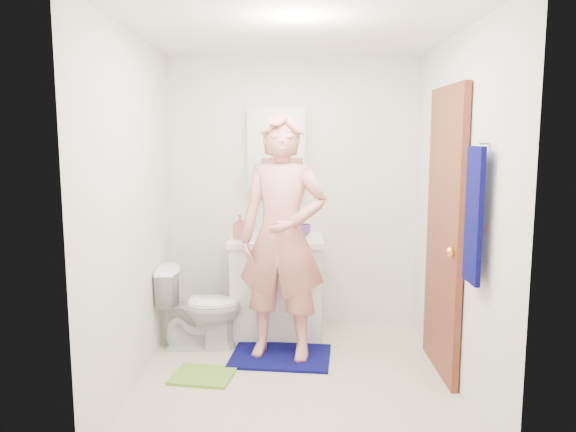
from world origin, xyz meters
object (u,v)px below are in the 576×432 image
object	(u,v)px
medicine_cabinet	(276,148)
towel	(474,215)
toothbrush_cup	(304,230)
vanity_cabinet	(276,288)
toilet	(200,307)
man	(282,238)
soap_dispenser	(240,227)

from	to	relation	value
medicine_cabinet	towel	bearing A→B (deg)	-55.39
towel	toothbrush_cup	size ratio (longest dim) A/B	6.66
vanity_cabinet	toothbrush_cup	world-z (taller)	toothbrush_cup
toilet	man	bearing A→B (deg)	-110.23
toilet	man	xyz separation A→B (m)	(0.67, -0.22, 0.61)
medicine_cabinet	vanity_cabinet	bearing A→B (deg)	-90.00
toilet	soap_dispenser	size ratio (longest dim) A/B	3.23
medicine_cabinet	toothbrush_cup	bearing A→B (deg)	-26.25
toilet	soap_dispenser	distance (m)	0.73
vanity_cabinet	toothbrush_cup	xyz separation A→B (m)	(0.24, 0.11, 0.50)
medicine_cabinet	soap_dispenser	size ratio (longest dim) A/B	3.38
towel	toilet	size ratio (longest dim) A/B	1.19
vanity_cabinet	toilet	size ratio (longest dim) A/B	1.19
vanity_cabinet	toilet	xyz separation A→B (m)	(-0.61, -0.32, -0.07)
vanity_cabinet	towel	xyz separation A→B (m)	(1.18, -1.48, 0.85)
medicine_cabinet	toothbrush_cup	xyz separation A→B (m)	(0.24, -0.12, -0.70)
toothbrush_cup	soap_dispenser	bearing A→B (deg)	-161.15
medicine_cabinet	towel	size ratio (longest dim) A/B	0.87
toilet	toothbrush_cup	bearing A→B (deg)	-65.24
medicine_cabinet	toilet	bearing A→B (deg)	-138.46
toilet	toothbrush_cup	size ratio (longest dim) A/B	5.58
soap_dispenser	toothbrush_cup	xyz separation A→B (m)	(0.54, 0.18, -0.06)
vanity_cabinet	medicine_cabinet	xyz separation A→B (m)	(0.00, 0.22, 1.20)
toilet	man	distance (m)	0.94
man	medicine_cabinet	bearing A→B (deg)	107.06
toothbrush_cup	man	size ratio (longest dim) A/B	0.06
toothbrush_cup	medicine_cabinet	bearing A→B (deg)	153.75
soap_dispenser	toothbrush_cup	size ratio (longest dim) A/B	1.73
towel	toothbrush_cup	distance (m)	1.88
medicine_cabinet	toilet	xyz separation A→B (m)	(-0.61, -0.54, -1.27)
soap_dispenser	toilet	bearing A→B (deg)	-142.30
soap_dispenser	man	distance (m)	0.59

